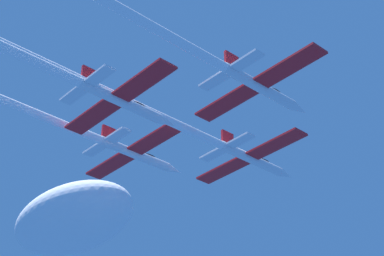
{
  "coord_description": "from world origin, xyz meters",
  "views": [
    {
      "loc": [
        49.84,
        -54.89,
        -40.52
      ],
      "look_at": [
        0.42,
        -10.72,
        -0.03
      ],
      "focal_mm": 60.74,
      "sensor_mm": 36.0,
      "label": 1
    }
  ],
  "objects_px": {
    "jet_lead": "(158,116)",
    "jet_slot": "(14,52)",
    "jet_right_wing": "(168,36)",
    "jet_left_wing": "(36,113)"
  },
  "relations": [
    {
      "from": "jet_right_wing",
      "to": "jet_slot",
      "type": "xyz_separation_m",
      "value": [
        -11.02,
        -10.62,
        -1.11
      ]
    },
    {
      "from": "jet_left_wing",
      "to": "jet_right_wing",
      "type": "relative_size",
      "value": 1.07
    },
    {
      "from": "jet_lead",
      "to": "jet_left_wing",
      "type": "distance_m",
      "value": 14.32
    },
    {
      "from": "jet_left_wing",
      "to": "jet_slot",
      "type": "relative_size",
      "value": 1.07
    },
    {
      "from": "jet_left_wing",
      "to": "jet_slot",
      "type": "bearing_deg",
      "value": -38.68
    },
    {
      "from": "jet_lead",
      "to": "jet_right_wing",
      "type": "height_order",
      "value": "jet_right_wing"
    },
    {
      "from": "jet_lead",
      "to": "jet_slot",
      "type": "height_order",
      "value": "jet_lead"
    },
    {
      "from": "jet_left_wing",
      "to": "jet_slot",
      "type": "xyz_separation_m",
      "value": [
        10.13,
        -8.11,
        -1.12
      ]
    },
    {
      "from": "jet_left_wing",
      "to": "jet_slot",
      "type": "distance_m",
      "value": 13.03
    },
    {
      "from": "jet_left_wing",
      "to": "jet_lead",
      "type": "bearing_deg",
      "value": 46.49
    }
  ]
}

